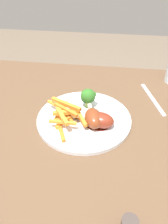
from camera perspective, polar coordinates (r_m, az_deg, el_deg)
dining_table at (r=0.71m, az=-3.18°, el=-11.16°), size 0.91×0.83×0.71m
dinner_plate at (r=0.66m, az=-0.00°, el=-1.78°), size 0.28×0.28×0.01m
broccoli_floret_front at (r=0.67m, az=1.05°, el=4.19°), size 0.05×0.05×0.06m
carrot_fries_pile at (r=0.63m, az=-4.89°, el=-0.67°), size 0.14×0.18×0.05m
chicken_drumstick_near at (r=0.61m, az=3.96°, el=-2.06°), size 0.13×0.06×0.04m
chicken_drumstick_far at (r=0.62m, az=2.38°, el=-1.37°), size 0.07×0.13×0.05m
fork at (r=0.78m, az=17.47°, el=3.31°), size 0.06×0.19×0.00m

